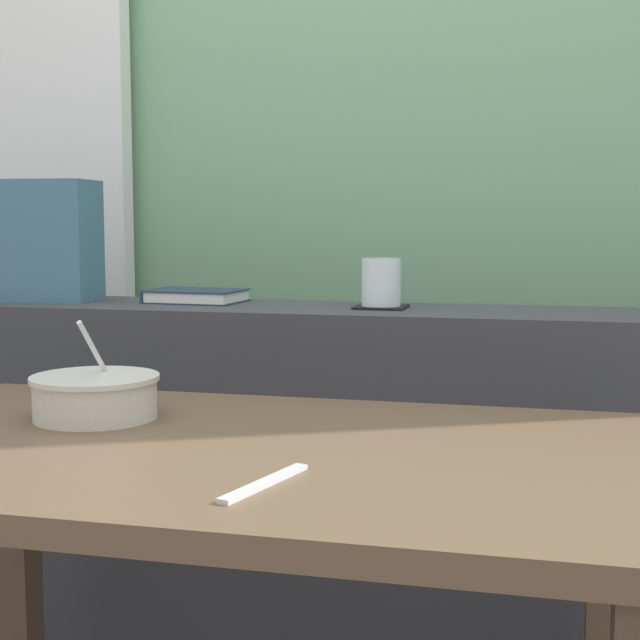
# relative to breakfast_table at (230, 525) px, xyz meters

# --- Properties ---
(outdoor_backdrop) EXTENTS (4.80, 0.08, 2.80)m
(outdoor_backdrop) POSITION_rel_breakfast_table_xyz_m (0.00, 1.28, 0.79)
(outdoor_backdrop) COLOR #7AAD7F
(outdoor_backdrop) RESTS_ON ground
(curtain_left_panel) EXTENTS (0.56, 0.06, 2.50)m
(curtain_left_panel) POSITION_rel_breakfast_table_xyz_m (-0.98, 1.18, 0.64)
(curtain_left_panel) COLOR white
(curtain_left_panel) RESTS_ON ground
(dark_console_ledge) EXTENTS (2.80, 0.30, 0.85)m
(dark_console_ledge) POSITION_rel_breakfast_table_xyz_m (0.00, 0.65, -0.19)
(dark_console_ledge) COLOR #38383D
(dark_console_ledge) RESTS_ON ground
(breakfast_table) EXTENTS (1.13, 0.70, 0.73)m
(breakfast_table) POSITION_rel_breakfast_table_xyz_m (0.00, 0.00, 0.00)
(breakfast_table) COLOR brown
(breakfast_table) RESTS_ON ground
(coaster_square) EXTENTS (0.10, 0.10, 0.00)m
(coaster_square) POSITION_rel_breakfast_table_xyz_m (0.09, 0.65, 0.24)
(coaster_square) COLOR black
(coaster_square) RESTS_ON dark_console_ledge
(juice_glass) EXTENTS (0.08, 0.08, 0.09)m
(juice_glass) POSITION_rel_breakfast_table_xyz_m (0.09, 0.65, 0.29)
(juice_glass) COLOR white
(juice_glass) RESTS_ON coaster_square
(closed_book) EXTENTS (0.20, 0.16, 0.03)m
(closed_book) POSITION_rel_breakfast_table_xyz_m (-0.32, 0.69, 0.25)
(closed_book) COLOR #1E2D47
(closed_book) RESTS_ON dark_console_ledge
(throw_pillow) EXTENTS (0.33, 0.17, 0.26)m
(throw_pillow) POSITION_rel_breakfast_table_xyz_m (-0.70, 0.65, 0.37)
(throw_pillow) COLOR #426B84
(throw_pillow) RESTS_ON dark_console_ledge
(soup_bowl) EXTENTS (0.20, 0.20, 0.15)m
(soup_bowl) POSITION_rel_breakfast_table_xyz_m (-0.25, 0.11, 0.15)
(soup_bowl) COLOR beige
(soup_bowl) RESTS_ON breakfast_table
(fork_utensil) EXTENTS (0.06, 0.17, 0.01)m
(fork_utensil) POSITION_rel_breakfast_table_xyz_m (0.11, -0.18, 0.12)
(fork_utensil) COLOR silver
(fork_utensil) RESTS_ON breakfast_table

